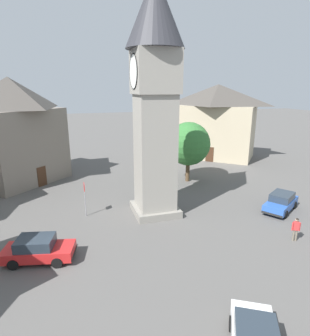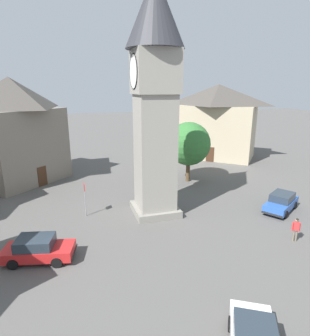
{
  "view_description": "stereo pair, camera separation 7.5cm",
  "coord_description": "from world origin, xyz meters",
  "px_view_note": "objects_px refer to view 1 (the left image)",
  "views": [
    {
      "loc": [
        20.91,
        -6.35,
        10.1
      ],
      "look_at": [
        0.0,
        0.0,
        3.88
      ],
      "focal_mm": 30.3,
      "sensor_mm": 36.0,
      "label": 1
    },
    {
      "loc": [
        20.93,
        -6.28,
        10.1
      ],
      "look_at": [
        0.0,
        0.0,
        3.88
      ],
      "focal_mm": 30.3,
      "sensor_mm": 36.0,
      "label": 2
    }
  ],
  "objects_px": {
    "car_red_corner": "(281,202)",
    "car_silver_kerb": "(38,249)",
    "clock_tower": "(155,83)",
    "building_corner_back": "(14,130)",
    "tree": "(188,144)",
    "road_sign": "(85,194)",
    "pedestrian": "(296,227)",
    "building_hall_far": "(216,121)"
  },
  "relations": [
    {
      "from": "car_red_corner",
      "to": "car_silver_kerb",
      "type": "bearing_deg",
      "value": -84.49
    },
    {
      "from": "clock_tower",
      "to": "car_red_corner",
      "type": "relative_size",
      "value": 4.1
    },
    {
      "from": "building_corner_back",
      "to": "tree",
      "type": "bearing_deg",
      "value": 72.77
    },
    {
      "from": "tree",
      "to": "road_sign",
      "type": "height_order",
      "value": "tree"
    },
    {
      "from": "road_sign",
      "to": "clock_tower",
      "type": "bearing_deg",
      "value": 79.78
    },
    {
      "from": "pedestrian",
      "to": "road_sign",
      "type": "xyz_separation_m",
      "value": [
        -8.14,
        -13.37,
        0.89
      ]
    },
    {
      "from": "car_silver_kerb",
      "to": "building_corner_back",
      "type": "relative_size",
      "value": 0.38
    },
    {
      "from": "tree",
      "to": "building_hall_far",
      "type": "distance_m",
      "value": 12.84
    },
    {
      "from": "tree",
      "to": "building_corner_back",
      "type": "height_order",
      "value": "building_corner_back"
    },
    {
      "from": "road_sign",
      "to": "building_corner_back",
      "type": "bearing_deg",
      "value": -150.77
    },
    {
      "from": "building_corner_back",
      "to": "road_sign",
      "type": "xyz_separation_m",
      "value": [
        11.5,
        6.44,
        -3.81
      ]
    },
    {
      "from": "clock_tower",
      "to": "road_sign",
      "type": "distance_m",
      "value": 10.25
    },
    {
      "from": "car_red_corner",
      "to": "pedestrian",
      "type": "relative_size",
      "value": 2.59
    },
    {
      "from": "car_red_corner",
      "to": "building_corner_back",
      "type": "height_order",
      "value": "building_corner_back"
    },
    {
      "from": "car_silver_kerb",
      "to": "pedestrian",
      "type": "height_order",
      "value": "pedestrian"
    },
    {
      "from": "car_red_corner",
      "to": "tree",
      "type": "relative_size",
      "value": 0.67
    },
    {
      "from": "clock_tower",
      "to": "road_sign",
      "type": "relative_size",
      "value": 6.42
    },
    {
      "from": "car_silver_kerb",
      "to": "car_red_corner",
      "type": "height_order",
      "value": "same"
    },
    {
      "from": "clock_tower",
      "to": "car_red_corner",
      "type": "height_order",
      "value": "clock_tower"
    },
    {
      "from": "building_corner_back",
      "to": "road_sign",
      "type": "distance_m",
      "value": 13.72
    },
    {
      "from": "clock_tower",
      "to": "tree",
      "type": "xyz_separation_m",
      "value": [
        -6.95,
        5.91,
        -6.22
      ]
    },
    {
      "from": "car_silver_kerb",
      "to": "road_sign",
      "type": "distance_m",
      "value": 6.46
    },
    {
      "from": "car_red_corner",
      "to": "road_sign",
      "type": "xyz_separation_m",
      "value": [
        -3.7,
        -15.93,
        1.14
      ]
    },
    {
      "from": "car_silver_kerb",
      "to": "tree",
      "type": "relative_size",
      "value": 0.67
    },
    {
      "from": "pedestrian",
      "to": "building_hall_far",
      "type": "height_order",
      "value": "building_hall_far"
    },
    {
      "from": "clock_tower",
      "to": "tree",
      "type": "distance_m",
      "value": 11.04
    },
    {
      "from": "tree",
      "to": "pedestrian",
      "type": "bearing_deg",
      "value": 7.63
    },
    {
      "from": "pedestrian",
      "to": "building_corner_back",
      "type": "xyz_separation_m",
      "value": [
        -19.65,
        -19.81,
        4.7
      ]
    },
    {
      "from": "clock_tower",
      "to": "building_corner_back",
      "type": "xyz_separation_m",
      "value": [
        -12.51,
        -12.01,
        -4.74
      ]
    },
    {
      "from": "tree",
      "to": "road_sign",
      "type": "distance_m",
      "value": 13.14
    },
    {
      "from": "tree",
      "to": "building_hall_far",
      "type": "bearing_deg",
      "value": 138.16
    },
    {
      "from": "clock_tower",
      "to": "pedestrian",
      "type": "height_order",
      "value": "clock_tower"
    },
    {
      "from": "road_sign",
      "to": "car_silver_kerb",
      "type": "bearing_deg",
      "value": -29.48
    },
    {
      "from": "building_corner_back",
      "to": "clock_tower",
      "type": "bearing_deg",
      "value": 43.84
    },
    {
      "from": "car_red_corner",
      "to": "building_hall_far",
      "type": "relative_size",
      "value": 0.34
    },
    {
      "from": "car_silver_kerb",
      "to": "road_sign",
      "type": "relative_size",
      "value": 1.57
    },
    {
      "from": "car_silver_kerb",
      "to": "road_sign",
      "type": "xyz_separation_m",
      "value": [
        -5.54,
        3.13,
        1.14
      ]
    },
    {
      "from": "pedestrian",
      "to": "building_hall_far",
      "type": "relative_size",
      "value": 0.13
    },
    {
      "from": "building_hall_far",
      "to": "road_sign",
      "type": "height_order",
      "value": "building_hall_far"
    },
    {
      "from": "clock_tower",
      "to": "car_red_corner",
      "type": "bearing_deg",
      "value": 75.43
    },
    {
      "from": "clock_tower",
      "to": "pedestrian",
      "type": "bearing_deg",
      "value": 47.53
    },
    {
      "from": "tree",
      "to": "building_hall_far",
      "type": "relative_size",
      "value": 0.52
    }
  ]
}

